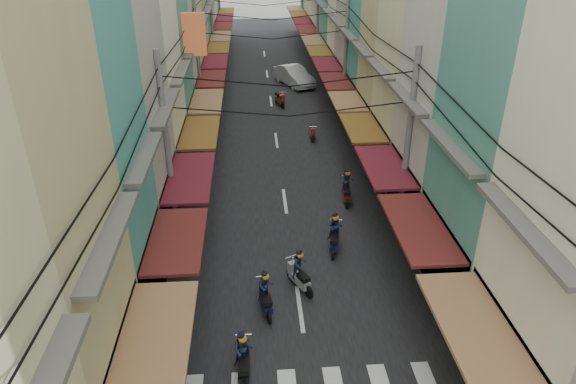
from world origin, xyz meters
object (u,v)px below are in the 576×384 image
bicycle (429,262)px  traffic_sign (531,335)px  market_umbrella (501,328)px  white_car (294,85)px

bicycle → traffic_sign: (0.40, -6.67, 2.31)m
market_umbrella → traffic_sign: (0.42, -0.78, 0.42)m
bicycle → market_umbrella: market_umbrella is taller
bicycle → traffic_sign: bearing=178.6°
white_car → bicycle: white_car is taller
white_car → market_umbrella: 31.99m
white_car → market_umbrella: (3.38, -31.75, 1.89)m
market_umbrella → traffic_sign: size_ratio=0.69×
white_car → bicycle: (3.41, -25.86, 0.00)m
white_car → bicycle: size_ratio=3.15×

